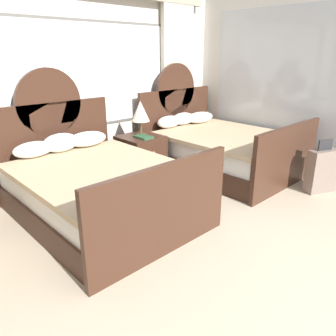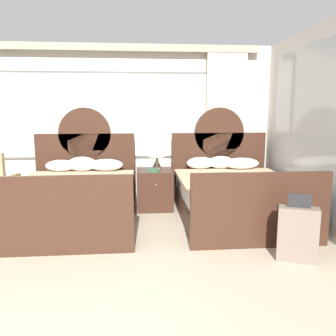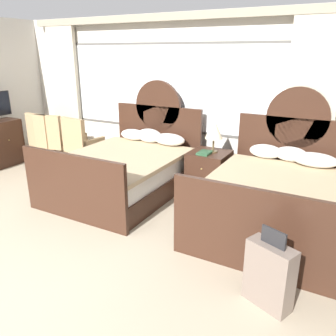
{
  "view_description": "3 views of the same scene",
  "coord_description": "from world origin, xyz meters",
  "px_view_note": "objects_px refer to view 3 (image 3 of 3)",
  "views": [
    {
      "loc": [
        -1.91,
        -0.17,
        1.82
      ],
      "look_at": [
        0.48,
        2.35,
        0.59
      ],
      "focal_mm": 35.18,
      "sensor_mm": 36.0,
      "label": 1
    },
    {
      "loc": [
        0.79,
        -1.94,
        1.61
      ],
      "look_at": [
        1.22,
        2.89,
        0.78
      ],
      "focal_mm": 36.86,
      "sensor_mm": 36.0,
      "label": 2
    },
    {
      "loc": [
        2.89,
        -1.11,
        2.1
      ],
      "look_at": [
        0.86,
        2.59,
        0.64
      ],
      "focal_mm": 36.25,
      "sensor_mm": 36.0,
      "label": 3
    }
  ],
  "objects_px": {
    "book_on_nightstand": "(205,153)",
    "suitcase_on_floor": "(269,275)",
    "bed_near_window": "(126,169)",
    "bed_near_mirror": "(276,198)",
    "table_lamp_on_nightstand": "(214,129)",
    "armchair_by_window_left": "(81,142)",
    "armchair_by_window_right": "(45,137)",
    "nightstand_between_beds": "(209,172)",
    "armchair_by_window_centre": "(54,138)"
  },
  "relations": [
    {
      "from": "armchair_by_window_left",
      "to": "table_lamp_on_nightstand",
      "type": "bearing_deg",
      "value": 3.82
    },
    {
      "from": "bed_near_mirror",
      "to": "armchair_by_window_left",
      "type": "relative_size",
      "value": 2.25
    },
    {
      "from": "armchair_by_window_centre",
      "to": "suitcase_on_floor",
      "type": "relative_size",
      "value": 1.33
    },
    {
      "from": "armchair_by_window_left",
      "to": "armchair_by_window_centre",
      "type": "xyz_separation_m",
      "value": [
        -0.69,
        0.0,
        0.0
      ]
    },
    {
      "from": "bed_near_mirror",
      "to": "nightstand_between_beds",
      "type": "distance_m",
      "value": 1.3
    },
    {
      "from": "bed_near_mirror",
      "to": "table_lamp_on_nightstand",
      "type": "relative_size",
      "value": 4.34
    },
    {
      "from": "armchair_by_window_left",
      "to": "armchair_by_window_right",
      "type": "relative_size",
      "value": 1.0
    },
    {
      "from": "table_lamp_on_nightstand",
      "to": "suitcase_on_floor",
      "type": "relative_size",
      "value": 0.69
    },
    {
      "from": "armchair_by_window_left",
      "to": "armchair_by_window_right",
      "type": "xyz_separation_m",
      "value": [
        -0.93,
        -0.0,
        0.0
      ]
    },
    {
      "from": "bed_near_mirror",
      "to": "book_on_nightstand",
      "type": "distance_m",
      "value": 1.31
    },
    {
      "from": "armchair_by_window_right",
      "to": "bed_near_mirror",
      "type": "bearing_deg",
      "value": -5.88
    },
    {
      "from": "armchair_by_window_right",
      "to": "suitcase_on_floor",
      "type": "bearing_deg",
      "value": -22.34
    },
    {
      "from": "bed_near_window",
      "to": "book_on_nightstand",
      "type": "distance_m",
      "value": 1.25
    },
    {
      "from": "armchair_by_window_centre",
      "to": "book_on_nightstand",
      "type": "bearing_deg",
      "value": 0.33
    },
    {
      "from": "bed_near_mirror",
      "to": "armchair_by_window_left",
      "type": "distance_m",
      "value": 3.66
    },
    {
      "from": "book_on_nightstand",
      "to": "bed_near_window",
      "type": "bearing_deg",
      "value": -156.32
    },
    {
      "from": "book_on_nightstand",
      "to": "suitcase_on_floor",
      "type": "bearing_deg",
      "value": -54.01
    },
    {
      "from": "nightstand_between_beds",
      "to": "book_on_nightstand",
      "type": "xyz_separation_m",
      "value": [
        -0.03,
        -0.12,
        0.34
      ]
    },
    {
      "from": "bed_near_mirror",
      "to": "table_lamp_on_nightstand",
      "type": "distance_m",
      "value": 1.43
    },
    {
      "from": "bed_near_window",
      "to": "bed_near_mirror",
      "type": "bearing_deg",
      "value": 0.0
    },
    {
      "from": "armchair_by_window_right",
      "to": "suitcase_on_floor",
      "type": "xyz_separation_m",
      "value": [
        4.82,
        -1.98,
        -0.21
      ]
    },
    {
      "from": "armchair_by_window_right",
      "to": "bed_near_window",
      "type": "bearing_deg",
      "value": -11.74
    },
    {
      "from": "table_lamp_on_nightstand",
      "to": "bed_near_mirror",
      "type": "bearing_deg",
      "value": -29.99
    },
    {
      "from": "bed_near_window",
      "to": "table_lamp_on_nightstand",
      "type": "bearing_deg",
      "value": 28.2
    },
    {
      "from": "nightstand_between_beds",
      "to": "suitcase_on_floor",
      "type": "xyz_separation_m",
      "value": [
        1.42,
        -2.12,
        -0.02
      ]
    },
    {
      "from": "book_on_nightstand",
      "to": "armchair_by_window_centre",
      "type": "bearing_deg",
      "value": -179.67
    },
    {
      "from": "nightstand_between_beds",
      "to": "suitcase_on_floor",
      "type": "relative_size",
      "value": 0.87
    },
    {
      "from": "table_lamp_on_nightstand",
      "to": "armchair_by_window_right",
      "type": "bearing_deg",
      "value": -177.19
    },
    {
      "from": "armchair_by_window_centre",
      "to": "armchair_by_window_left",
      "type": "bearing_deg",
      "value": -0.06
    },
    {
      "from": "suitcase_on_floor",
      "to": "armchair_by_window_left",
      "type": "bearing_deg",
      "value": 153.05
    },
    {
      "from": "nightstand_between_beds",
      "to": "table_lamp_on_nightstand",
      "type": "bearing_deg",
      "value": 38.08
    },
    {
      "from": "bed_near_mirror",
      "to": "suitcase_on_floor",
      "type": "relative_size",
      "value": 3.0
    },
    {
      "from": "nightstand_between_beds",
      "to": "table_lamp_on_nightstand",
      "type": "height_order",
      "value": "table_lamp_on_nightstand"
    },
    {
      "from": "bed_near_mirror",
      "to": "armchair_by_window_centre",
      "type": "xyz_separation_m",
      "value": [
        -4.32,
        0.47,
        0.16
      ]
    },
    {
      "from": "nightstand_between_beds",
      "to": "armchair_by_window_left",
      "type": "xyz_separation_m",
      "value": [
        -2.48,
        -0.13,
        0.19
      ]
    },
    {
      "from": "suitcase_on_floor",
      "to": "table_lamp_on_nightstand",
      "type": "bearing_deg",
      "value": 122.65
    },
    {
      "from": "bed_near_window",
      "to": "book_on_nightstand",
      "type": "height_order",
      "value": "bed_near_window"
    },
    {
      "from": "bed_near_window",
      "to": "book_on_nightstand",
      "type": "bearing_deg",
      "value": 23.68
    },
    {
      "from": "bed_near_window",
      "to": "armchair_by_window_left",
      "type": "xyz_separation_m",
      "value": [
        -1.33,
        0.47,
        0.16
      ]
    },
    {
      "from": "bed_near_window",
      "to": "bed_near_mirror",
      "type": "height_order",
      "value": "same"
    },
    {
      "from": "book_on_nightstand",
      "to": "armchair_by_window_left",
      "type": "height_order",
      "value": "armchair_by_window_left"
    },
    {
      "from": "book_on_nightstand",
      "to": "armchair_by_window_left",
      "type": "distance_m",
      "value": 2.45
    },
    {
      "from": "nightstand_between_beds",
      "to": "armchair_by_window_centre",
      "type": "distance_m",
      "value": 3.18
    },
    {
      "from": "book_on_nightstand",
      "to": "suitcase_on_floor",
      "type": "relative_size",
      "value": 0.35
    },
    {
      "from": "bed_near_window",
      "to": "nightstand_between_beds",
      "type": "relative_size",
      "value": 3.44
    },
    {
      "from": "book_on_nightstand",
      "to": "bed_near_mirror",
      "type": "bearing_deg",
      "value": -22.47
    },
    {
      "from": "bed_near_window",
      "to": "armchair_by_window_centre",
      "type": "xyz_separation_m",
      "value": [
        -2.02,
        0.47,
        0.16
      ]
    },
    {
      "from": "nightstand_between_beds",
      "to": "table_lamp_on_nightstand",
      "type": "distance_m",
      "value": 0.68
    },
    {
      "from": "bed_near_window",
      "to": "suitcase_on_floor",
      "type": "distance_m",
      "value": 2.98
    },
    {
      "from": "bed_near_window",
      "to": "bed_near_mirror",
      "type": "distance_m",
      "value": 2.29
    }
  ]
}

